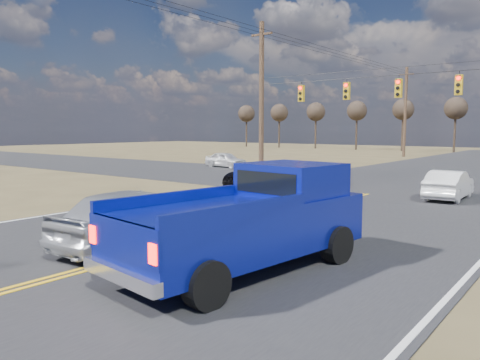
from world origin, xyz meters
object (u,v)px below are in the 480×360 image
Objects in this scene: silver_suv at (135,217)px; black_suv at (268,178)px; white_car_queue at (449,185)px; cross_car_west at (226,160)px; dgrey_car_queue at (314,174)px; pickup_truck at (251,220)px.

silver_suv is 11.78m from black_suv.
black_suv is 8.30m from white_car_queue.
white_car_queue reaches higher than cross_car_west.
silver_suv is 1.20× the size of white_car_queue.
dgrey_car_queue is at bearing -85.49° from silver_suv.
black_suv reaches higher than white_car_queue.
black_suv is 1.06× the size of dgrey_car_queue.
silver_suv is 0.93× the size of black_suv.
cross_car_west is (-14.67, 21.49, -0.18)m from silver_suv.
pickup_truck reaches higher than silver_suv.
black_suv is at bearing 18.11° from white_car_queue.
pickup_truck reaches higher than white_car_queue.
silver_suv is 0.98× the size of dgrey_car_queue.
cross_car_west is at bearing -36.29° from dgrey_car_queue.
silver_suv reaches higher than cross_car_west.
dgrey_car_queue is at bearing 121.13° from pickup_truck.
black_suv reaches higher than cross_car_west.
pickup_truck is 1.61× the size of white_car_queue.
silver_suv is at bearing -169.43° from pickup_truck.
cross_car_west is at bearing -61.23° from silver_suv.
white_car_queue is 6.91m from dgrey_car_queue.
silver_suv is 26.02m from cross_car_west.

